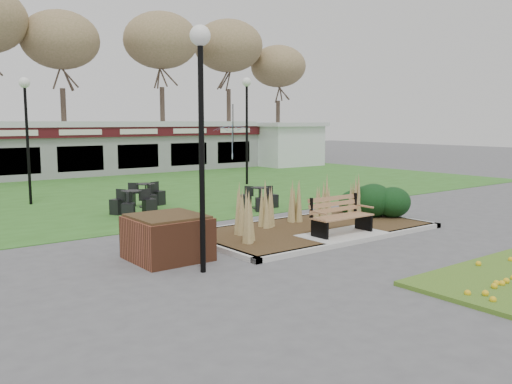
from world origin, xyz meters
TOP-DOWN VIEW (x-y plane):
  - ground at (0.00, 0.00)m, footprint 100.00×100.00m
  - lawn at (0.00, 12.00)m, footprint 34.00×16.00m
  - planting_bed at (1.27, 1.35)m, footprint 6.75×3.40m
  - park_bench at (0.00, 0.25)m, footprint 1.70×0.66m
  - brick_planter at (-4.40, 1.00)m, footprint 1.50×1.50m
  - food_pavilion at (0.00, 19.96)m, footprint 24.60×3.40m
  - service_hut at (13.50, 18.00)m, footprint 4.40×3.40m
  - tree_backdrop at (0.00, 28.00)m, footprint 47.24×5.24m
  - lamp_post_near_left at (-4.33, -0.30)m, footprint 0.39×0.39m
  - lamp_post_far_right at (5.03, 10.96)m, footprint 0.40×0.40m
  - lamp_post_far_left at (-4.61, 10.62)m, footprint 0.36×0.36m
  - bistro_set_a at (1.15, 5.00)m, footprint 1.20×1.35m
  - bistro_set_b at (-1.68, 7.61)m, footprint 1.48×1.43m
  - bistro_set_c at (-2.79, 6.32)m, footprint 1.32×1.46m
  - patio_umbrella at (8.00, 16.30)m, footprint 2.92×2.94m

SIDE VIEW (x-z plane):
  - ground at x=0.00m, z-range 0.00..0.00m
  - lawn at x=0.00m, z-range 0.00..0.02m
  - bistro_set_a at x=1.15m, z-range -0.10..0.62m
  - bistro_set_c at x=-2.79m, z-range -0.11..0.67m
  - bistro_set_b at x=-1.68m, z-range -0.11..0.69m
  - planting_bed at x=1.27m, z-range -0.27..1.00m
  - brick_planter at x=-4.40m, z-range 0.00..0.95m
  - park_bench at x=0.00m, z-range 0.12..1.05m
  - service_hut at x=13.50m, z-range 0.04..2.86m
  - food_pavilion at x=0.00m, z-range 0.03..2.93m
  - patio_umbrella at x=8.00m, z-range 0.37..3.13m
  - lamp_post_far_left at x=-4.61m, z-range 1.00..5.39m
  - lamp_post_near_left at x=-4.33m, z-range 1.06..5.71m
  - lamp_post_far_right at x=5.03m, z-range 1.11..5.97m
  - tree_backdrop at x=0.00m, z-range 3.18..13.54m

